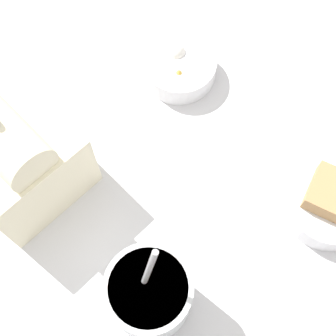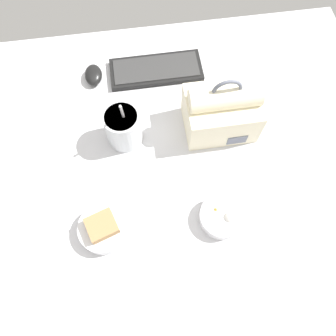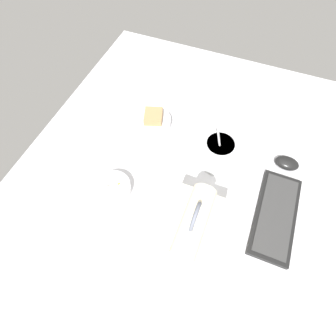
# 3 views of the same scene
# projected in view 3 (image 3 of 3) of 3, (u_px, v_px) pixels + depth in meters

# --- Properties ---
(desk_surface) EXTENTS (1.40, 1.10, 0.02)m
(desk_surface) POSITION_uv_depth(u_px,v_px,m) (176.00, 176.00, 0.92)
(desk_surface) COLOR silver
(desk_surface) RESTS_ON ground
(keyboard) EXTENTS (0.30, 0.12, 0.02)m
(keyboard) POSITION_uv_depth(u_px,v_px,m) (275.00, 215.00, 0.83)
(keyboard) COLOR black
(keyboard) RESTS_ON desk_surface
(lunch_bag) EXTENTS (0.21, 0.16, 0.21)m
(lunch_bag) POSITION_uv_depth(u_px,v_px,m) (192.00, 229.00, 0.74)
(lunch_bag) COLOR #EFE5C1
(lunch_bag) RESTS_ON desk_surface
(soup_cup) EXTENTS (0.10, 0.10, 0.20)m
(soup_cup) POSITION_uv_depth(u_px,v_px,m) (218.00, 153.00, 0.88)
(soup_cup) COLOR silver
(soup_cup) RESTS_ON desk_surface
(bento_bowl_sandwich) EXTENTS (0.13, 0.13, 0.07)m
(bento_bowl_sandwich) POSITION_uv_depth(u_px,v_px,m) (154.00, 121.00, 1.01)
(bento_bowl_sandwich) COLOR silver
(bento_bowl_sandwich) RESTS_ON desk_surface
(bento_bowl_snacks) EXTENTS (0.12, 0.12, 0.05)m
(bento_bowl_snacks) POSITION_uv_depth(u_px,v_px,m) (113.00, 188.00, 0.86)
(bento_bowl_snacks) COLOR silver
(bento_bowl_snacks) RESTS_ON desk_surface
(computer_mouse) EXTENTS (0.06, 0.08, 0.04)m
(computer_mouse) POSITION_uv_depth(u_px,v_px,m) (287.00, 163.00, 0.92)
(computer_mouse) COLOR black
(computer_mouse) RESTS_ON desk_surface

